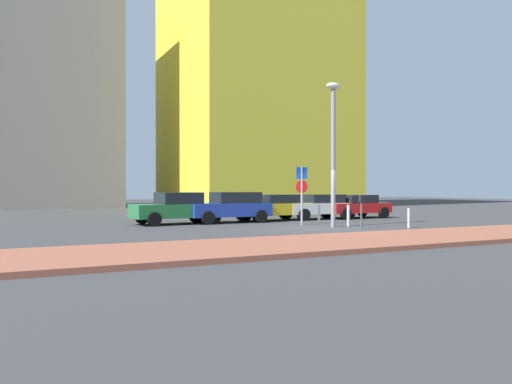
% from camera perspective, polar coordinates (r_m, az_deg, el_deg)
% --- Properties ---
extents(ground_plane, '(120.00, 120.00, 0.00)m').
position_cam_1_polar(ground_plane, '(21.53, 7.35, -4.13)').
color(ground_plane, '#38383A').
extents(sidewalk_brick, '(40.00, 4.03, 0.14)m').
position_cam_1_polar(sidewalk_brick, '(17.16, 17.80, -5.07)').
color(sidewalk_brick, '#93513D').
rests_on(sidewalk_brick, ground).
extents(parked_car_green, '(4.51, 2.25, 1.52)m').
position_cam_1_polar(parked_car_green, '(23.90, -8.96, -1.83)').
color(parked_car_green, '#237238').
rests_on(parked_car_green, ground).
extents(parked_car_blue, '(4.19, 1.97, 1.52)m').
position_cam_1_polar(parked_car_blue, '(24.64, -3.01, -1.70)').
color(parked_car_blue, '#1E389E').
rests_on(parked_car_blue, ground).
extents(parked_car_yellow, '(4.08, 2.24, 1.38)m').
position_cam_1_polar(parked_car_yellow, '(26.22, 2.02, -1.72)').
color(parked_car_yellow, gold).
rests_on(parked_car_yellow, ground).
extents(parked_car_white, '(4.34, 2.08, 1.37)m').
position_cam_1_polar(parked_car_white, '(27.75, 7.27, -1.61)').
color(parked_car_white, white).
rests_on(parked_car_white, ground).
extents(parked_car_red, '(4.13, 2.19, 1.33)m').
position_cam_1_polar(parked_car_red, '(28.94, 11.35, -1.57)').
color(parked_car_red, red).
rests_on(parked_car_red, ground).
extents(parking_sign_post, '(0.60, 0.10, 2.72)m').
position_cam_1_polar(parking_sign_post, '(22.92, 5.30, 0.42)').
color(parking_sign_post, gray).
rests_on(parking_sign_post, ground).
extents(parking_meter, '(0.18, 0.14, 1.41)m').
position_cam_1_polar(parking_meter, '(21.36, 12.07, -1.72)').
color(parking_meter, '#4C4C51').
rests_on(parking_meter, ground).
extents(street_lamp, '(0.70, 0.36, 6.37)m').
position_cam_1_polar(street_lamp, '(22.10, 8.91, 5.82)').
color(street_lamp, gray).
rests_on(street_lamp, ground).
extents(traffic_bollard_near, '(0.12, 0.12, 0.87)m').
position_cam_1_polar(traffic_bollard_near, '(22.18, 17.23, -2.89)').
color(traffic_bollard_near, '#B7B7BC').
rests_on(traffic_bollard_near, ground).
extents(traffic_bollard_mid, '(0.14, 0.14, 0.97)m').
position_cam_1_polar(traffic_bollard_mid, '(22.56, 10.61, -2.70)').
color(traffic_bollard_mid, '#B7B7BC').
rests_on(traffic_bollard_mid, ground).
extents(traffic_bollard_far, '(0.12, 0.12, 0.92)m').
position_cam_1_polar(traffic_bollard_far, '(23.75, 7.29, -2.60)').
color(traffic_bollard_far, '#B7B7BC').
rests_on(traffic_bollard_far, ground).
extents(building_colorful_midrise, '(15.56, 16.43, 29.72)m').
position_cam_1_polar(building_colorful_midrise, '(51.72, -0.41, 15.14)').
color(building_colorful_midrise, gold).
rests_on(building_colorful_midrise, ground).
extents(building_under_construction, '(11.39, 11.08, 20.51)m').
position_cam_1_polar(building_under_construction, '(50.07, -22.60, 10.20)').
color(building_under_construction, gray).
rests_on(building_under_construction, ground).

